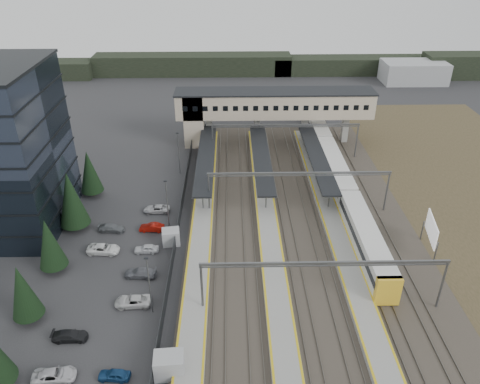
{
  "coord_description": "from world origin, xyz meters",
  "views": [
    {
      "loc": [
        1.56,
        -49.5,
        39.94
      ],
      "look_at": [
        2.86,
        13.62,
        4.0
      ],
      "focal_mm": 35.0,
      "sensor_mm": 36.0,
      "label": 1
    }
  ],
  "objects_px": {
    "relay_cabin_near": "(169,365)",
    "relay_cabin_far": "(171,237)",
    "footbridge": "(261,106)",
    "billboard": "(431,230)",
    "train": "(335,171)"
  },
  "relations": [
    {
      "from": "relay_cabin_near",
      "to": "relay_cabin_far",
      "type": "distance_m",
      "value": 22.83
    },
    {
      "from": "footbridge",
      "to": "train",
      "type": "xyz_separation_m",
      "value": [
        12.3,
        -18.0,
        -5.74
      ]
    },
    {
      "from": "train",
      "to": "billboard",
      "type": "bearing_deg",
      "value": -66.34
    },
    {
      "from": "footbridge",
      "to": "billboard",
      "type": "xyz_separation_m",
      "value": [
        21.36,
        -38.69,
        -4.41
      ]
    },
    {
      "from": "relay_cabin_far",
      "to": "billboard",
      "type": "relative_size",
      "value": 0.45
    },
    {
      "from": "footbridge",
      "to": "train",
      "type": "distance_m",
      "value": 22.54
    },
    {
      "from": "train",
      "to": "billboard",
      "type": "height_order",
      "value": "billboard"
    },
    {
      "from": "relay_cabin_far",
      "to": "train",
      "type": "relative_size",
      "value": 0.04
    },
    {
      "from": "footbridge",
      "to": "billboard",
      "type": "bearing_deg",
      "value": -61.09
    },
    {
      "from": "relay_cabin_far",
      "to": "train",
      "type": "xyz_separation_m",
      "value": [
        27.22,
        18.2,
        1.06
      ]
    },
    {
      "from": "relay_cabin_near",
      "to": "billboard",
      "type": "distance_m",
      "value": 39.64
    },
    {
      "from": "relay_cabin_near",
      "to": "footbridge",
      "type": "xyz_separation_m",
      "value": [
        12.65,
        58.92,
        6.66
      ]
    },
    {
      "from": "relay_cabin_near",
      "to": "billboard",
      "type": "height_order",
      "value": "billboard"
    },
    {
      "from": "relay_cabin_near",
      "to": "footbridge",
      "type": "distance_m",
      "value": 60.63
    },
    {
      "from": "relay_cabin_far",
      "to": "billboard",
      "type": "distance_m",
      "value": 36.45
    }
  ]
}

